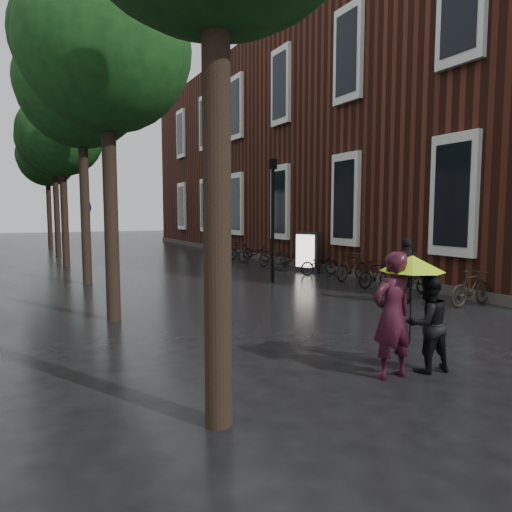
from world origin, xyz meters
TOP-DOWN VIEW (x-y plane):
  - brick_building at (10.47, 19.46)m, footprint 10.20×33.20m
  - street_trees at (-3.99, 15.91)m, footprint 4.33×34.03m
  - person_burgundy at (-1.09, 1.23)m, footprint 0.72×0.49m
  - person_black at (-0.39, 1.18)m, footprint 0.83×0.69m
  - lime_umbrella at (-0.72, 1.22)m, footprint 0.97×0.97m
  - pedestrian_walking at (3.37, 5.25)m, footprint 1.14×0.69m
  - parked_bicycles at (4.58, 11.27)m, footprint 2.13×14.45m
  - ad_lightbox at (4.76, 12.12)m, footprint 0.26×1.11m
  - lamp_post at (2.13, 10.49)m, footprint 0.23×0.23m
  - cycle_sign at (-3.14, 18.63)m, footprint 0.16×0.55m

SIDE VIEW (x-z plane):
  - parked_bicycles at x=4.58m, z-range -0.06..0.98m
  - person_black at x=-0.39m, z-range 0.00..1.52m
  - ad_lightbox at x=4.76m, z-range 0.01..1.69m
  - pedestrian_walking at x=3.37m, z-range 0.00..1.82m
  - person_burgundy at x=-1.09m, z-range 0.00..1.92m
  - lime_umbrella at x=-0.72m, z-range 1.00..2.44m
  - cycle_sign at x=-3.14m, z-range 0.49..3.50m
  - lamp_post at x=2.13m, z-range 0.47..4.86m
  - brick_building at x=10.47m, z-range -0.01..11.99m
  - street_trees at x=-3.99m, z-range 1.88..10.79m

